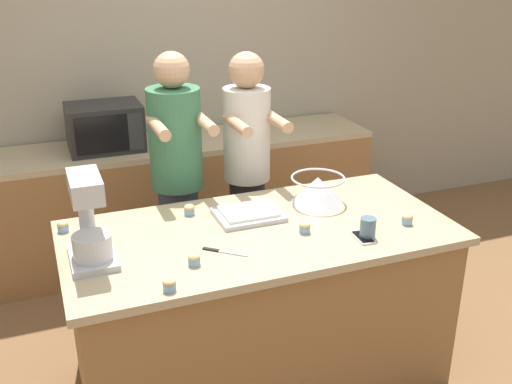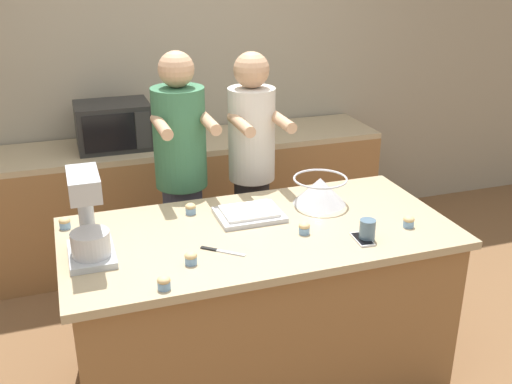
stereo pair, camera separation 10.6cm
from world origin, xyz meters
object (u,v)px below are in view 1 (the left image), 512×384
stand_mixer (89,224)px  cupcake_5 (63,226)px  cell_phone (363,237)px  drinking_glass (368,228)px  cupcake_2 (407,219)px  person_left (178,184)px  cupcake_4 (189,209)px  cupcake_0 (305,227)px  cupcake_1 (194,259)px  mixing_bowl (318,189)px  baking_tray (249,214)px  knife (222,252)px  person_right (247,175)px  microwave_oven (105,127)px  cupcake_3 (169,284)px

stand_mixer → cupcake_5: stand_mixer is taller
cell_phone → drinking_glass: bearing=-2.5°
drinking_glass → cupcake_2: size_ratio=1.77×
person_left → cell_phone: (0.65, -1.02, 0.01)m
cupcake_4 → drinking_glass: bearing=-38.0°
cupcake_5 → cupcake_0: bearing=-21.7°
cupcake_4 → cupcake_1: bearing=-102.9°
mixing_bowl → cupcake_4: size_ratio=5.03×
person_left → baking_tray: 0.63m
stand_mixer → cupcake_4: bearing=31.2°
baking_tray → stand_mixer: bearing=-167.2°
cell_phone → cupcake_4: bearing=141.1°
drinking_glass → knife: size_ratio=0.57×
person_right → microwave_oven: bearing=132.4°
knife → cupcake_0: cupcake_0 is taller
drinking_glass → cupcake_0: bearing=148.3°
mixing_bowl → cupcake_1: bearing=-151.9°
person_left → person_right: bearing=-0.1°
knife → person_left: bearing=88.6°
stand_mixer → baking_tray: stand_mixer is taller
knife → cupcake_2: size_ratio=3.08×
knife → cupcake_5: 0.82m
drinking_glass → cupcake_2: (0.26, 0.06, -0.02)m
cupcake_3 → cupcake_4: (0.27, 0.69, 0.00)m
microwave_oven → cupcake_2: bearing=-55.1°
cupcake_1 → mixing_bowl: bearing=28.1°
cupcake_2 → mixing_bowl: bearing=125.3°
person_right → cupcake_4: bearing=-137.1°
person_left → cupcake_1: person_left is taller
knife → cupcake_0: size_ratio=3.08×
cupcake_4 → cupcake_5: (-0.63, 0.03, 0.00)m
baking_tray → cupcake_2: bearing=-27.5°
person_left → mixing_bowl: person_left is taller
baking_tray → knife: bearing=-128.2°
drinking_glass → cupcake_4: size_ratio=1.77×
cell_phone → cupcake_0: bearing=145.9°
cupcake_2 → cupcake_1: bearing=-179.0°
mixing_bowl → cupcake_1: size_ratio=5.03×
microwave_oven → cupcake_3: (-0.03, -1.95, -0.13)m
baking_tray → cupcake_5: 0.92m
microwave_oven → cell_phone: (0.94, -1.82, -0.15)m
mixing_bowl → cupcake_2: 0.51m
drinking_glass → cupcake_1: size_ratio=1.77×
person_left → cupcake_5: size_ratio=28.31×
drinking_glass → cupcake_2: bearing=12.7°
cupcake_3 → baking_tray: bearing=45.3°
microwave_oven → person_right: bearing=-47.6°
knife → cupcake_1: bearing=-154.7°
cupcake_3 → cupcake_5: bearing=116.3°
cell_phone → drinking_glass: drinking_glass is taller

